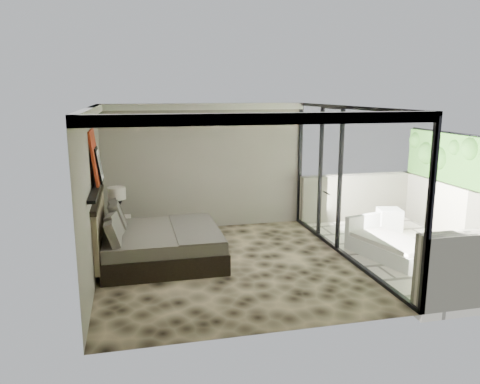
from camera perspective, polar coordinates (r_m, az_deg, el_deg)
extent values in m
plane|color=black|center=(8.49, -1.51, -8.88)|extent=(5.00, 5.00, 0.00)
cube|color=silver|center=(7.94, -1.62, 10.29)|extent=(4.50, 5.00, 0.02)
cube|color=gray|center=(10.51, -4.30, 3.08)|extent=(4.50, 0.02, 2.80)
cube|color=gray|center=(7.97, -17.54, -0.35)|extent=(0.02, 5.00, 2.80)
cube|color=white|center=(8.82, 12.91, 1.07)|extent=(0.08, 5.00, 2.80)
cube|color=beige|center=(9.92, 20.38, -6.89)|extent=(3.00, 5.00, 0.12)
cube|color=beige|center=(10.55, 26.77, -2.88)|extent=(0.30, 5.00, 1.10)
cube|color=black|center=(8.04, -17.11, 0.52)|extent=(0.12, 2.20, 0.05)
cube|color=black|center=(8.75, -9.38, -7.15)|extent=(2.11, 2.01, 0.36)
cube|color=#665F55|center=(8.66, -9.45, -5.32)|extent=(2.05, 1.95, 0.22)
cube|color=#46453C|center=(8.68, -5.48, -4.37)|extent=(0.81, 1.99, 0.03)
cube|color=#807452|center=(8.60, -16.76, -4.19)|extent=(0.08, 2.11, 1.01)
cube|color=black|center=(9.96, -14.53, -4.56)|extent=(0.58, 0.58, 0.50)
cone|color=black|center=(9.82, -14.66, -2.63)|extent=(0.20, 0.20, 0.18)
cone|color=black|center=(9.77, -14.71, -1.59)|extent=(0.20, 0.20, 0.18)
cylinder|color=beige|center=(9.72, -14.79, -0.13)|extent=(0.36, 0.36, 0.24)
cube|color=red|center=(8.26, -17.29, 4.15)|extent=(0.13, 0.90, 0.90)
cube|color=black|center=(8.32, -16.83, 3.18)|extent=(0.11, 0.50, 0.60)
cube|color=white|center=(11.04, 17.74, -3.18)|extent=(0.58, 0.58, 0.48)
cube|color=silver|center=(9.26, 17.84, -6.75)|extent=(1.21, 1.79, 0.29)
cube|color=beige|center=(9.20, 17.92, -5.66)|extent=(1.15, 1.68, 0.08)
cube|color=silver|center=(9.68, 14.72, -3.74)|extent=(0.82, 0.33, 0.36)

